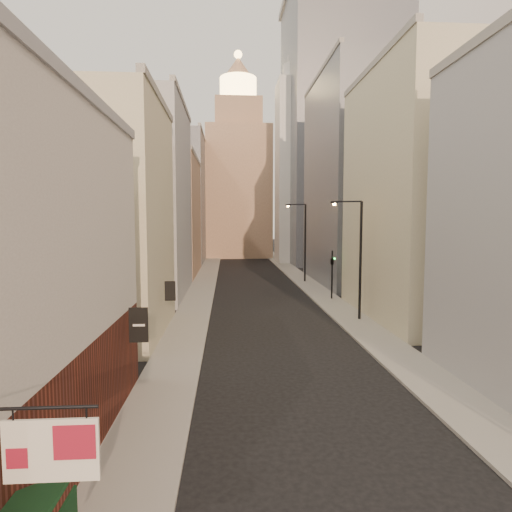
# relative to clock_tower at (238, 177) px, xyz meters

# --- Properties ---
(sidewalk_left) EXTENTS (3.00, 140.00, 0.15)m
(sidewalk_left) POSITION_rel_clock_tower_xyz_m (-5.50, -37.00, -17.56)
(sidewalk_left) COLOR gray
(sidewalk_left) RESTS_ON ground
(sidewalk_right) EXTENTS (3.00, 140.00, 0.15)m
(sidewalk_right) POSITION_rel_clock_tower_xyz_m (7.50, -37.00, -17.56)
(sidewalk_right) COLOR gray
(sidewalk_right) RESTS_ON ground
(left_bldg_beige) EXTENTS (8.00, 12.00, 16.00)m
(left_bldg_beige) POSITION_rel_clock_tower_xyz_m (-11.00, -66.00, -9.63)
(left_bldg_beige) COLOR #BEB593
(left_bldg_beige) RESTS_ON ground
(left_bldg_grey) EXTENTS (8.00, 16.00, 20.00)m
(left_bldg_grey) POSITION_rel_clock_tower_xyz_m (-11.00, -50.00, -7.63)
(left_bldg_grey) COLOR #9C9CA1
(left_bldg_grey) RESTS_ON ground
(left_bldg_tan) EXTENTS (8.00, 18.00, 17.00)m
(left_bldg_tan) POSITION_rel_clock_tower_xyz_m (-11.00, -32.00, -9.13)
(left_bldg_tan) COLOR #947157
(left_bldg_tan) RESTS_ON ground
(left_bldg_wingrid) EXTENTS (8.00, 20.00, 24.00)m
(left_bldg_wingrid) POSITION_rel_clock_tower_xyz_m (-11.00, -12.00, -5.63)
(left_bldg_wingrid) COLOR gray
(left_bldg_wingrid) RESTS_ON ground
(right_bldg_beige) EXTENTS (8.00, 16.00, 20.00)m
(right_bldg_beige) POSITION_rel_clock_tower_xyz_m (13.00, -62.00, -7.63)
(right_bldg_beige) COLOR #BEB593
(right_bldg_beige) RESTS_ON ground
(right_bldg_wingrid) EXTENTS (8.00, 20.00, 26.00)m
(right_bldg_wingrid) POSITION_rel_clock_tower_xyz_m (13.00, -42.00, -4.63)
(right_bldg_wingrid) COLOR gray
(right_bldg_wingrid) RESTS_ON ground
(highrise) EXTENTS (21.00, 23.00, 51.20)m
(highrise) POSITION_rel_clock_tower_xyz_m (19.00, -14.00, 8.02)
(highrise) COLOR gray
(highrise) RESTS_ON ground
(clock_tower) EXTENTS (14.00, 14.00, 44.90)m
(clock_tower) POSITION_rel_clock_tower_xyz_m (0.00, 0.00, 0.00)
(clock_tower) COLOR #947157
(clock_tower) RESTS_ON ground
(white_tower) EXTENTS (8.00, 8.00, 41.50)m
(white_tower) POSITION_rel_clock_tower_xyz_m (11.00, -14.00, 0.97)
(white_tower) COLOR silver
(white_tower) RESTS_ON ground
(streetlamp_mid) EXTENTS (2.44, 0.94, 9.59)m
(streetlamp_mid) POSITION_rel_clock_tower_xyz_m (7.79, -62.92, -12.16)
(streetlamp_mid) COLOR black
(streetlamp_mid) RESTS_ON ground
(streetlamp_far) EXTENTS (2.62, 0.81, 10.15)m
(streetlamp_far) POSITION_rel_clock_tower_xyz_m (7.24, -41.54, -11.83)
(streetlamp_far) COLOR black
(streetlamp_far) RESTS_ON ground
(traffic_light_right) EXTENTS (0.74, 0.74, 5.00)m
(traffic_light_right) POSITION_rel_clock_tower_xyz_m (7.99, -53.98, -13.83)
(traffic_light_right) COLOR black
(traffic_light_right) RESTS_ON ground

